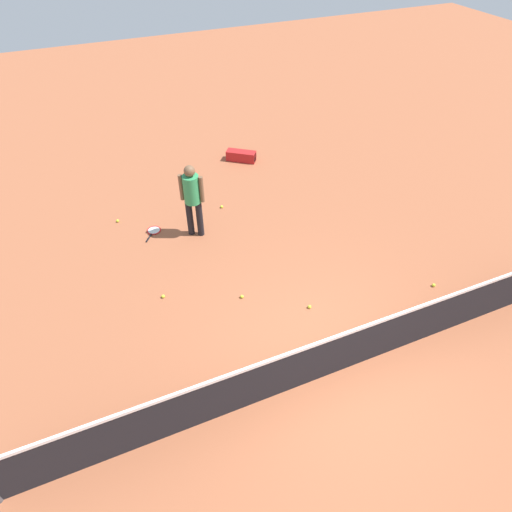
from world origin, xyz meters
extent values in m
plane|color=#9E5638|center=(0.00, 0.00, 0.00)|extent=(40.00, 40.00, 0.00)
cube|color=black|center=(0.00, 0.00, 0.46)|extent=(10.00, 0.02, 0.91)
cube|color=white|center=(0.00, 0.00, 0.94)|extent=(10.00, 0.04, 0.06)
cylinder|color=black|center=(1.15, -4.36, 0.42)|extent=(0.19, 0.19, 0.85)
cylinder|color=black|center=(0.96, -4.24, 0.42)|extent=(0.19, 0.19, 0.85)
cylinder|color=#339959|center=(1.06, -4.30, 1.16)|extent=(0.47, 0.47, 0.62)
cylinder|color=brown|center=(1.24, -4.41, 1.18)|extent=(0.12, 0.12, 0.58)
cylinder|color=brown|center=(0.88, -4.18, 1.18)|extent=(0.12, 0.12, 0.58)
sphere|color=brown|center=(1.06, -4.30, 1.58)|extent=(0.32, 0.32, 0.23)
torus|color=red|center=(1.91, -4.77, 0.01)|extent=(0.44, 0.44, 0.02)
cylinder|color=silver|center=(1.91, -4.77, 0.01)|extent=(0.37, 0.37, 0.00)
cylinder|color=black|center=(2.07, -4.54, 0.02)|extent=(0.19, 0.25, 0.03)
sphere|color=#C6E033|center=(2.21, -2.68, 0.03)|extent=(0.07, 0.07, 0.07)
sphere|color=#C6E033|center=(-0.21, -1.37, 0.03)|extent=(0.07, 0.07, 0.07)
sphere|color=#C6E033|center=(-2.69, -0.93, 0.03)|extent=(0.07, 0.07, 0.07)
sphere|color=#C6E033|center=(2.60, -5.41, 0.03)|extent=(0.07, 0.07, 0.07)
sphere|color=#C6E033|center=(0.84, -2.09, 0.03)|extent=(0.07, 0.07, 0.07)
sphere|color=#C6E033|center=(0.21, -5.01, 0.03)|extent=(0.07, 0.07, 0.07)
cube|color=#B21E1E|center=(-1.05, -6.96, 0.14)|extent=(0.81, 0.70, 0.28)
cylinder|color=black|center=(-1.34, -6.75, 0.14)|extent=(0.24, 0.27, 0.27)
camera|label=1|loc=(2.80, 3.24, 6.06)|focal=30.75mm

